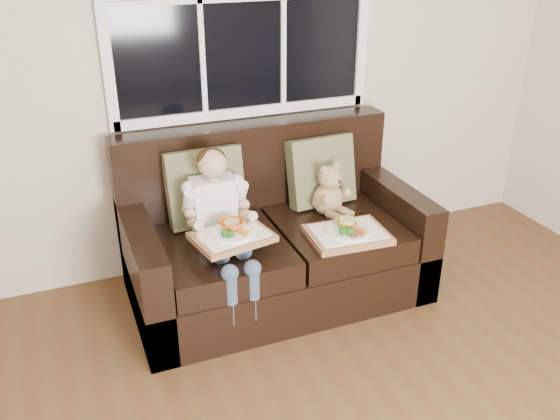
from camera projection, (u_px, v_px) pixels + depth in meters
name	position (u px, v px, depth m)	size (l,w,h in m)	color
loveseat	(273.00, 243.00, 3.54)	(1.70, 0.92, 0.96)	black
pillow_left	(205.00, 187.00, 3.39)	(0.44, 0.21, 0.45)	brown
pillow_right	(321.00, 171.00, 3.64)	(0.43, 0.22, 0.43)	brown
child	(219.00, 213.00, 3.19)	(0.35, 0.58, 0.78)	white
teddy_bear	(329.00, 193.00, 3.53)	(0.23, 0.27, 0.33)	tan
tray_left	(232.00, 234.00, 3.07)	(0.44, 0.37, 0.09)	#9B6446
tray_right	(348.00, 233.00, 3.29)	(0.45, 0.36, 0.10)	#9B6446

